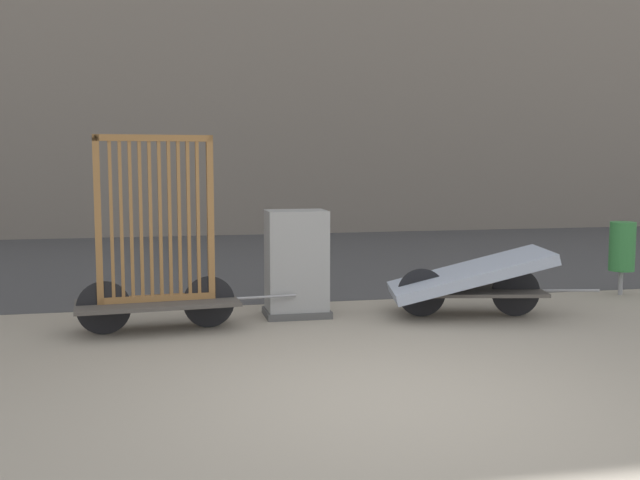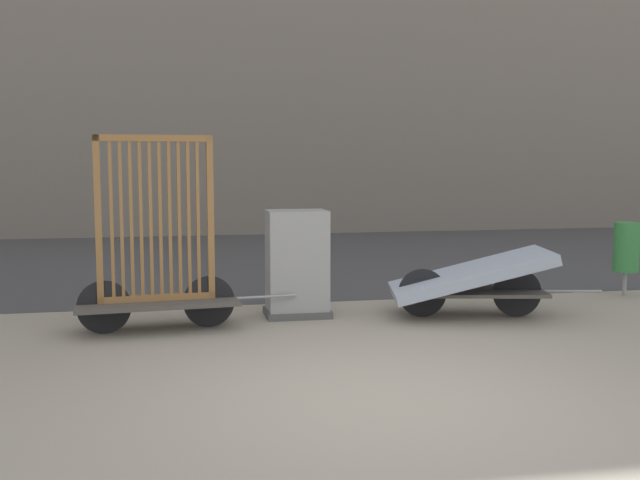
# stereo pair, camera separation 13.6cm
# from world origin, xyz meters

# --- Properties ---
(ground_plane) EXTENTS (60.00, 60.00, 0.00)m
(ground_plane) POSITION_xyz_m (0.00, 0.00, 0.00)
(ground_plane) COLOR gray
(road_strip) EXTENTS (56.00, 8.92, 0.01)m
(road_strip) POSITION_xyz_m (0.00, 8.48, 0.00)
(road_strip) COLOR #424244
(road_strip) RESTS_ON ground_plane
(bike_cart_with_bedframe) EXTENTS (2.45, 0.91, 2.12)m
(bike_cart_with_bedframe) POSITION_xyz_m (-1.81, 2.78, 0.71)
(bike_cart_with_bedframe) COLOR #4C4742
(bike_cart_with_bedframe) RESTS_ON ground_plane
(bike_cart_with_mattress) EXTENTS (2.55, 1.36, 0.81)m
(bike_cart_with_mattress) POSITION_xyz_m (1.81, 2.78, 0.46)
(bike_cart_with_mattress) COLOR #4C4742
(bike_cart_with_mattress) RESTS_ON ground_plane
(utility_cabinet) EXTENTS (0.76, 0.57, 1.26)m
(utility_cabinet) POSITION_xyz_m (-0.19, 3.23, 0.59)
(utility_cabinet) COLOR #4C4C4C
(utility_cabinet) RESTS_ON ground_plane
(trash_bin) EXTENTS (0.34, 0.34, 1.01)m
(trash_bin) POSITION_xyz_m (4.44, 3.66, 0.67)
(trash_bin) COLOR gray
(trash_bin) RESTS_ON ground_plane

